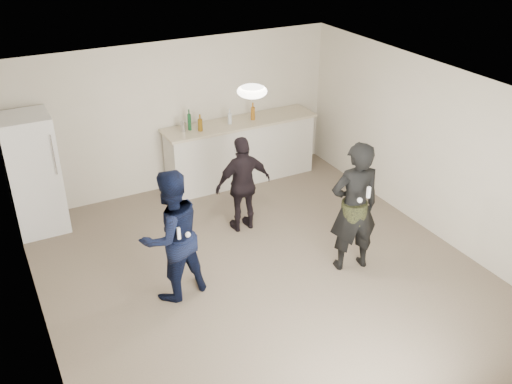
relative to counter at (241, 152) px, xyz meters
name	(u,v)px	position (x,y,z in m)	size (l,w,h in m)	color
floor	(263,274)	(-0.99, -2.67, -0.53)	(6.00, 6.00, 0.00)	#6B5B4C
ceiling	(264,94)	(-0.99, -2.67, 1.98)	(6.00, 6.00, 0.00)	silver
wall_back	(178,116)	(-0.99, 0.33, 0.72)	(6.00, 6.00, 0.00)	beige
wall_front	(435,343)	(-0.99, -5.67, 0.72)	(6.00, 6.00, 0.00)	beige
wall_left	(31,249)	(-3.74, -2.67, 0.72)	(6.00, 6.00, 0.00)	beige
wall_right	(432,150)	(1.76, -2.67, 0.72)	(6.00, 6.00, 0.00)	beige
counter	(241,152)	(0.00, 0.00, 0.00)	(2.60, 0.56, 1.05)	beige
counter_top	(240,123)	(0.00, 0.00, 0.55)	(2.68, 0.64, 0.04)	beige
fridge	(34,174)	(-3.38, -0.07, 0.38)	(0.70, 0.70, 1.80)	white
fridge_handle	(54,155)	(-3.10, -0.44, 0.78)	(0.02, 0.02, 0.60)	silver
ceiling_dome	(252,91)	(-0.99, -2.37, 1.93)	(0.36, 0.36, 0.16)	white
shaker	(183,127)	(-1.01, 0.03, 0.65)	(0.08, 0.08, 0.17)	silver
man	(171,236)	(-2.16, -2.51, 0.33)	(0.83, 0.65, 1.71)	#0F1A41
woman	(354,207)	(0.15, -3.04, 0.39)	(0.67, 0.44, 1.82)	black
camo_shorts	(354,211)	(0.15, -3.04, 0.32)	(0.34, 0.34, 0.28)	#323819
spectator	(243,184)	(-0.69, -1.48, 0.21)	(0.87, 0.36, 1.48)	black
remote_man	(179,233)	(-2.16, -2.79, 0.53)	(0.04, 0.04, 0.15)	white
nunchuk_man	(188,235)	(-2.04, -2.76, 0.45)	(0.07, 0.07, 0.07)	white
remote_woman	(369,192)	(0.15, -3.29, 0.72)	(0.04, 0.04, 0.15)	white
nunchuk_woman	(360,200)	(0.05, -3.26, 0.62)	(0.07, 0.07, 0.07)	white
bottle_cluster	(219,120)	(-0.40, -0.01, 0.67)	(1.19, 0.18, 0.27)	silver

